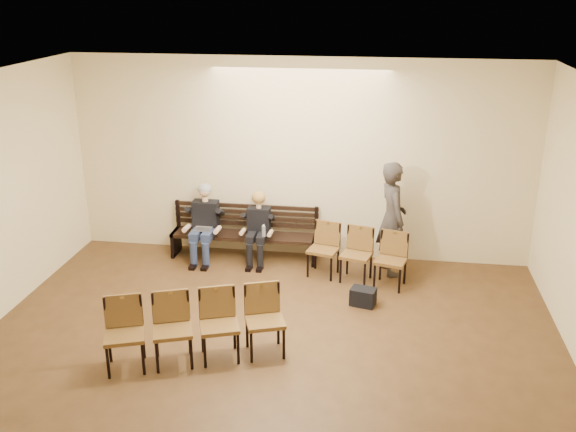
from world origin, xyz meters
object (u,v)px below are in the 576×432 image
water_bottle (264,237)px  bag (363,297)px  seated_woman (258,231)px  chair_row_back (196,329)px  seated_man (205,223)px  chair_row_front (356,255)px  bench (244,246)px  laptop (203,231)px  passerby (393,210)px

water_bottle → bag: water_bottle is taller
seated_woman → bag: (1.89, -1.37, -0.43)m
seated_woman → chair_row_back: 3.23m
seated_man → water_bottle: size_ratio=6.31×
seated_woman → water_bottle: bearing=-58.0°
bag → chair_row_front: bearing=100.4°
bench → chair_row_front: bearing=-17.9°
laptop → seated_man: bearing=78.7°
seated_woman → chair_row_front: size_ratio=0.70×
seated_woman → passerby: size_ratio=0.51×
laptop → water_bottle: size_ratio=1.40×
water_bottle → chair_row_front: 1.62m
seated_woman → water_bottle: (0.15, -0.23, -0.01)m
bench → seated_man: (-0.68, -0.12, 0.44)m
passerby → chair_row_front: size_ratio=1.38×
bench → chair_row_front: (2.01, -0.65, 0.22)m
seated_woman → passerby: 2.35m
bench → seated_man: 0.82m
laptop → chair_row_back: size_ratio=0.13×
laptop → chair_row_back: bearing=-86.8°
bench → seated_man: bearing=-169.9°
seated_man → laptop: (-0.00, -0.13, -0.11)m
water_bottle → seated_man: bearing=168.0°
water_bottle → chair_row_front: bearing=-10.6°
bench → passerby: size_ratio=1.17×
passerby → chair_row_back: passerby is taller
laptop → water_bottle: laptop is taller
passerby → seated_man: bearing=70.1°
seated_man → water_bottle: (1.10, -0.23, -0.11)m
seated_woman → bench: bearing=156.6°
chair_row_front → seated_man: bearing=-177.1°
laptop → chair_row_front: bearing=-19.3°
bench → chair_row_front: size_ratio=1.62×
bag → seated_man: bearing=154.2°
bench → chair_row_back: chair_row_back is taller
water_bottle → passerby: (2.14, 0.12, 0.55)m
water_bottle → bag: (1.74, -1.14, -0.42)m
laptop → chair_row_back: (0.77, -3.09, -0.09)m
chair_row_back → laptop: bearing=84.0°
seated_man → bag: seated_man is taller
seated_man → chair_row_back: (0.77, -3.22, -0.20)m
seated_man → passerby: bearing=-1.9°
seated_woman → chair_row_front: 1.81m
chair_row_front → passerby: bearing=51.6°
laptop → bag: bearing=-34.5°
chair_row_front → seated_woman: bearing=177.1°
passerby → chair_row_back: size_ratio=0.97×
bench → passerby: bearing=-5.1°
seated_man → water_bottle: seated_man is taller
bag → chair_row_back: (-2.07, -1.85, 0.33)m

